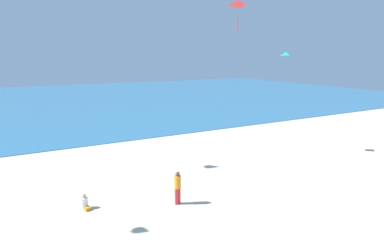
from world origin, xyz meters
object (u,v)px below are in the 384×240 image
at_px(kite_teal, 286,54).
at_px(person_0, 85,203).
at_px(kite_red, 238,3).
at_px(person_2, 178,185).

bearing_deg(kite_teal, person_0, -170.84).
relative_size(person_0, kite_red, 0.52).
distance_m(kite_red, kite_teal, 10.23).
bearing_deg(kite_teal, person_2, -159.19).
height_order(person_2, kite_teal, kite_teal).
bearing_deg(person_2, kite_teal, -81.85).
xyz_separation_m(person_2, kite_teal, (10.87, 4.13, 6.37)).
bearing_deg(kite_teal, kite_red, -147.31).
distance_m(person_0, person_2, 4.52).
distance_m(person_2, kite_red, 8.99).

